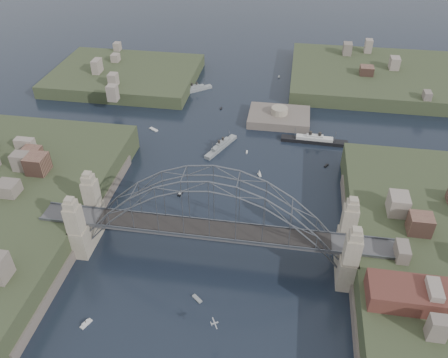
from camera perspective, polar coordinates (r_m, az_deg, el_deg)
ground at (r=112.67m, az=-1.47°, el=-9.50°), size 500.00×500.00×0.00m
bridge at (r=104.17m, az=-1.57°, el=-4.79°), size 84.00×13.80×24.60m
headland_nw at (r=202.33m, az=-12.30°, el=12.18°), size 60.00×45.00×9.00m
headland_ne at (r=206.32m, az=18.44°, el=11.70°), size 70.00×55.00×9.50m
fort_island at (r=167.90m, az=6.92°, el=7.21°), size 22.00×16.00×9.40m
wharf_shed at (r=99.09m, az=23.47°, el=-13.36°), size 20.00×8.00×4.00m
naval_cruiser_near at (r=150.15m, az=-0.39°, el=4.16°), size 8.72×15.81×4.91m
naval_cruiser_far at (r=188.66m, az=-3.75°, el=11.23°), size 13.31×11.20×5.17m
ocean_liner at (r=156.20m, az=11.34°, el=4.82°), size 22.38×3.75×5.47m
aeroplane at (r=93.00m, az=-1.29°, el=-17.79°), size 1.70×2.66×0.42m
small_boat_a at (r=130.89m, az=-5.53°, el=-1.80°), size 1.43×2.54×1.43m
small_boat_b at (r=137.58m, az=4.50°, el=0.78°), size 1.50×1.83×2.38m
small_boat_c at (r=103.62m, az=-3.43°, el=-14.89°), size 2.63×2.40×0.45m
small_boat_d at (r=145.42m, az=12.79°, el=1.67°), size 1.50×2.02×0.45m
small_boat_e at (r=162.67m, az=-8.90°, el=6.19°), size 3.62×2.90×0.45m
small_boat_f at (r=148.46m, az=2.91°, el=3.42°), size 0.60×1.63×0.45m
small_boat_h at (r=174.80m, az=-0.38°, el=8.91°), size 0.72×1.86×0.45m
small_boat_i at (r=124.57m, az=15.41°, el=-5.16°), size 2.38×1.17×2.38m
small_boat_j at (r=103.54m, az=-17.04°, el=-17.08°), size 1.96×2.87×1.43m
small_boat_k at (r=202.74m, az=6.95°, el=12.69°), size 0.75×2.17×0.45m
small_boat_l at (r=146.86m, az=-16.23°, el=1.43°), size 2.66×1.30×0.45m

